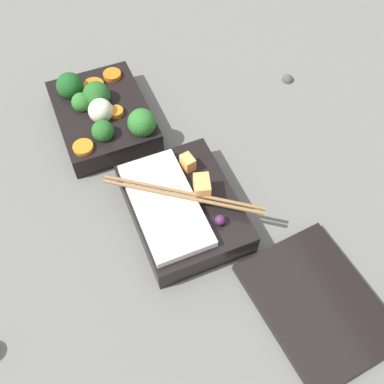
{
  "coord_description": "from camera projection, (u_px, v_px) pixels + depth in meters",
  "views": [
    {
      "loc": [
        0.4,
        -0.09,
        0.54
      ],
      "look_at": [
        0.09,
        0.04,
        0.04
      ],
      "focal_mm": 42.0,
      "sensor_mm": 36.0,
      "label": 1
    }
  ],
  "objects": [
    {
      "name": "bento_lid",
      "position": [
        317.0,
        303.0,
        0.55
      ],
      "size": [
        0.19,
        0.15,
        0.01
      ],
      "primitive_type": "cube",
      "rotation": [
        0.0,
        0.0,
        0.09
      ],
      "color": "black",
      "rests_on": "ground_plane"
    },
    {
      "name": "pebble_0",
      "position": [
        288.0,
        78.0,
        0.78
      ],
      "size": [
        0.02,
        0.02,
        0.02
      ],
      "primitive_type": "sphere",
      "color": "#474442",
      "rests_on": "ground_plane"
    },
    {
      "name": "ground_plane",
      "position": [
        144.0,
        171.0,
        0.67
      ],
      "size": [
        3.0,
        3.0,
        0.0
      ],
      "primitive_type": "plane",
      "color": "slate"
    },
    {
      "name": "bento_tray_rice",
      "position": [
        181.0,
        207.0,
        0.61
      ],
      "size": [
        0.18,
        0.18,
        0.07
      ],
      "color": "black",
      "rests_on": "ground_plane"
    },
    {
      "name": "bento_tray_vegetable",
      "position": [
        102.0,
        113.0,
        0.7
      ],
      "size": [
        0.18,
        0.14,
        0.07
      ],
      "color": "black",
      "rests_on": "ground_plane"
    }
  ]
}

